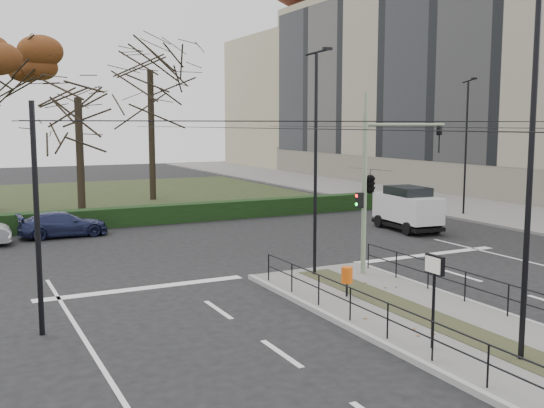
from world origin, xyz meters
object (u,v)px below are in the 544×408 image
(traffic_light, at_px, (372,180))
(white_van, at_px, (407,207))
(info_panel, at_px, (434,276))
(parked_car_third, at_px, (63,224))
(streetlamp_median_near, at_px, (531,161))
(litter_bin, at_px, (347,275))
(bare_tree_near, at_px, (78,106))
(bare_tree_center, at_px, (150,80))
(streetlamp_median_far, at_px, (316,161))
(streetlamp_sidewalk, at_px, (466,145))

(traffic_light, bearing_deg, white_van, 44.30)
(info_panel, height_order, parked_car_third, info_panel)
(streetlamp_median_near, xyz_separation_m, parked_car_third, (-6.62, 21.80, -4.03))
(litter_bin, bearing_deg, white_van, 43.78)
(litter_bin, xyz_separation_m, bare_tree_near, (-4.06, 21.49, 5.59))
(litter_bin, height_order, white_van, white_van)
(info_panel, bearing_deg, bare_tree_center, 85.31)
(info_panel, bearing_deg, streetlamp_median_far, 80.33)
(white_van, bearing_deg, traffic_light, -135.70)
(streetlamp_median_far, bearing_deg, litter_bin, -101.49)
(streetlamp_median_far, xyz_separation_m, bare_tree_center, (1.36, 24.76, 4.30))
(parked_car_third, xyz_separation_m, bare_tree_near, (1.96, 5.90, 5.78))
(white_van, height_order, bare_tree_near, bare_tree_near)
(info_panel, relative_size, streetlamp_sidewalk, 0.28)
(litter_bin, height_order, info_panel, info_panel)
(info_panel, distance_m, bare_tree_near, 26.81)
(bare_tree_center, bearing_deg, streetlamp_sidewalk, -47.46)
(streetlamp_median_near, height_order, bare_tree_near, bare_tree_near)
(streetlamp_median_far, relative_size, parked_car_third, 1.88)
(info_panel, bearing_deg, bare_tree_near, 97.29)
(info_panel, height_order, streetlamp_median_far, streetlamp_median_far)
(streetlamp_sidewalk, xyz_separation_m, white_van, (-6.25, -2.55, -2.99))
(litter_bin, relative_size, white_van, 0.22)
(streetlamp_sidewalk, xyz_separation_m, parked_car_third, (-22.25, 3.48, -3.56))
(bare_tree_near, bearing_deg, parked_car_third, -108.34)
(parked_car_third, bearing_deg, bare_tree_center, -33.99)
(streetlamp_median_near, relative_size, bare_tree_center, 0.74)
(info_panel, distance_m, bare_tree_center, 33.16)
(streetlamp_median_near, relative_size, streetlamp_sidewalk, 1.12)
(streetlamp_median_near, bearing_deg, white_van, 59.26)
(white_van, height_order, bare_tree_center, bare_tree_center)
(litter_bin, xyz_separation_m, bare_tree_center, (1.95, 27.68, 7.64))
(info_panel, height_order, bare_tree_center, bare_tree_center)
(streetlamp_median_near, height_order, streetlamp_sidewalk, streetlamp_median_near)
(white_van, xyz_separation_m, bare_tree_near, (-14.05, 11.92, 5.21))
(streetlamp_median_near, xyz_separation_m, bare_tree_center, (1.35, 33.89, 3.81))
(streetlamp_median_near, xyz_separation_m, streetlamp_median_far, (-0.01, 9.13, -0.49))
(parked_car_third, bearing_deg, streetlamp_sidewalk, -99.47)
(bare_tree_near, bearing_deg, bare_tree_center, 45.83)
(traffic_light, relative_size, parked_car_third, 1.36)
(streetlamp_median_near, distance_m, bare_tree_near, 28.14)
(litter_bin, distance_m, white_van, 13.83)
(traffic_light, xyz_separation_m, bare_tree_center, (-0.59, 25.38, 4.99))
(info_panel, height_order, streetlamp_sidewalk, streetlamp_sidewalk)
(litter_bin, distance_m, info_panel, 4.90)
(traffic_light, bearing_deg, streetlamp_median_near, -102.82)
(parked_car_third, bearing_deg, litter_bin, -159.48)
(traffic_light, relative_size, streetlamp_median_near, 0.64)
(streetlamp_sidewalk, distance_m, bare_tree_near, 22.46)
(streetlamp_sidewalk, relative_size, white_van, 1.86)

